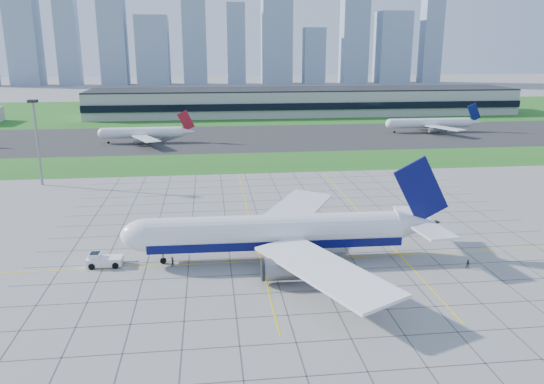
# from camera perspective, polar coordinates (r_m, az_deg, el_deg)

# --- Properties ---
(ground) EXTENTS (1400.00, 1400.00, 0.00)m
(ground) POSITION_cam_1_polar(r_m,az_deg,el_deg) (107.42, 4.06, -6.78)
(ground) COLOR #9C9C96
(ground) RESTS_ON ground
(grass_median) EXTENTS (700.00, 35.00, 0.04)m
(grass_median) POSITION_cam_1_polar(r_m,az_deg,el_deg) (192.93, -0.94, 3.25)
(grass_median) COLOR #1E601B
(grass_median) RESTS_ON ground
(asphalt_taxiway) EXTENTS (700.00, 75.00, 0.04)m
(asphalt_taxiway) POSITION_cam_1_polar(r_m,az_deg,el_deg) (246.76, -2.27, 5.90)
(asphalt_taxiway) COLOR #383838
(asphalt_taxiway) RESTS_ON ground
(grass_far) EXTENTS (700.00, 145.00, 0.04)m
(grass_far) POSITION_cam_1_polar(r_m,az_deg,el_deg) (355.50, -3.72, 8.76)
(grass_far) COLOR #1E601B
(grass_far) RESTS_ON ground
(apron_markings) EXTENTS (120.00, 130.00, 0.03)m
(apron_markings) POSITION_cam_1_polar(r_m,az_deg,el_deg) (117.66, 3.25, -4.75)
(apron_markings) COLOR #474744
(apron_markings) RESTS_ON ground
(terminal) EXTENTS (260.00, 43.00, 15.80)m
(terminal) POSITION_cam_1_polar(r_m,az_deg,el_deg) (334.45, 3.46, 9.71)
(terminal) COLOR #B7B7B2
(terminal) RESTS_ON ground
(light_mast) EXTENTS (2.50, 2.50, 25.60)m
(light_mast) POSITION_cam_1_polar(r_m,az_deg,el_deg) (172.10, -24.03, 5.93)
(light_mast) COLOR gray
(light_mast) RESTS_ON ground
(city_skyline) EXTENTS (523.00, 32.40, 160.00)m
(city_skyline) POSITION_cam_1_polar(r_m,az_deg,el_deg) (618.06, -6.12, 16.96)
(city_skyline) COLOR #8A9DB5
(city_skyline) RESTS_ON ground
(airliner) EXTENTS (64.01, 64.86, 20.15)m
(airliner) POSITION_cam_1_polar(r_m,az_deg,el_deg) (103.22, 0.61, -4.40)
(airliner) COLOR white
(airliner) RESTS_ON ground
(pushback_tug) EXTENTS (9.63, 3.49, 2.67)m
(pushback_tug) POSITION_cam_1_polar(r_m,az_deg,el_deg) (106.60, -17.71, -6.99)
(pushback_tug) COLOR white
(pushback_tug) RESTS_ON ground
(crew_near) EXTENTS (0.74, 0.85, 1.96)m
(crew_near) POSITION_cam_1_polar(r_m,az_deg,el_deg) (103.13, -10.64, -7.39)
(crew_near) COLOR black
(crew_near) RESTS_ON ground
(crew_far) EXTENTS (1.03, 0.92, 1.75)m
(crew_far) POSITION_cam_1_polar(r_m,az_deg,el_deg) (107.06, 20.33, -7.32)
(crew_far) COLOR #2A251C
(crew_far) RESTS_ON ground
(distant_jet_1) EXTENTS (39.20, 42.66, 14.08)m
(distant_jet_1) POSITION_cam_1_polar(r_m,az_deg,el_deg) (238.19, -13.57, 6.23)
(distant_jet_1) COLOR white
(distant_jet_1) RESTS_ON ground
(distant_jet_2) EXTENTS (45.98, 42.66, 14.08)m
(distant_jet_2) POSITION_cam_1_polar(r_m,az_deg,el_deg) (272.94, 16.73, 7.12)
(distant_jet_2) COLOR white
(distant_jet_2) RESTS_ON ground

